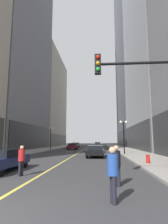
# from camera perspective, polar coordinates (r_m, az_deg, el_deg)

# --- Properties ---
(ground_plane) EXTENTS (200.00, 200.00, 0.00)m
(ground_plane) POSITION_cam_1_polar(r_m,az_deg,el_deg) (39.55, -0.04, -11.34)
(ground_plane) COLOR #38383A
(sidewalk_left) EXTENTS (4.50, 78.00, 0.15)m
(sidewalk_left) POSITION_cam_1_polar(r_m,az_deg,el_deg) (41.05, -11.81, -10.95)
(sidewalk_left) COLOR #9E9991
(sidewalk_left) RESTS_ON ground
(sidewalk_right) EXTENTS (4.50, 78.00, 0.15)m
(sidewalk_right) POSITION_cam_1_polar(r_m,az_deg,el_deg) (39.74, 12.13, -11.03)
(sidewalk_right) COLOR #9E9991
(sidewalk_right) RESTS_ON ground
(lane_centre_stripe) EXTENTS (0.16, 70.00, 0.01)m
(lane_centre_stripe) POSITION_cam_1_polar(r_m,az_deg,el_deg) (39.55, -0.04, -11.33)
(lane_centre_stripe) COLOR #E5D64C
(lane_centre_stripe) RESTS_ON ground
(building_left_far) EXTENTS (13.83, 26.00, 31.94)m
(building_left_far) POSITION_cam_1_polar(r_m,az_deg,el_deg) (69.02, -12.79, 3.33)
(building_left_far) COLOR #B7AD99
(building_left_far) RESTS_ON ground
(building_right_far) EXTENTS (13.43, 26.00, 69.72)m
(building_right_far) POSITION_cam_1_polar(r_m,az_deg,el_deg) (73.63, 15.83, 18.26)
(building_right_far) COLOR slate
(building_right_far) RESTS_ON ground
(car_navy) EXTENTS (1.87, 4.74, 1.32)m
(car_navy) POSITION_cam_1_polar(r_m,az_deg,el_deg) (13.04, -23.43, -12.97)
(car_navy) COLOR #141E4C
(car_navy) RESTS_ON ground
(car_black) EXTENTS (2.04, 4.51, 1.32)m
(car_black) POSITION_cam_1_polar(r_m,az_deg,el_deg) (21.63, 3.52, -11.65)
(car_black) COLOR black
(car_black) RESTS_ON ground
(car_red) EXTENTS (1.91, 4.76, 1.32)m
(car_red) POSITION_cam_1_polar(r_m,az_deg,el_deg) (30.73, 3.90, -10.75)
(car_red) COLOR #B21919
(car_red) RESTS_ON ground
(car_maroon) EXTENTS (1.89, 4.06, 1.32)m
(car_maroon) POSITION_cam_1_polar(r_m,az_deg,el_deg) (39.87, -3.44, -10.27)
(car_maroon) COLOR maroon
(car_maroon) RESTS_ON ground
(car_grey) EXTENTS (2.11, 4.43, 1.32)m
(car_grey) POSITION_cam_1_polar(r_m,az_deg,el_deg) (50.20, -2.62, -9.93)
(car_grey) COLOR slate
(car_grey) RESTS_ON ground
(car_green) EXTENTS (1.93, 4.20, 1.32)m
(car_green) POSITION_cam_1_polar(r_m,az_deg,el_deg) (59.56, 4.15, -9.72)
(car_green) COLOR #196038
(car_green) RESTS_ON ground
(pedestrian_in_black_coat) EXTENTS (0.38, 0.38, 1.66)m
(pedestrian_in_black_coat) POSITION_cam_1_polar(r_m,az_deg,el_deg) (8.16, 9.82, -14.85)
(pedestrian_in_black_coat) COLOR black
(pedestrian_in_black_coat) RESTS_ON ground
(pedestrian_in_blue_hoodie) EXTENTS (0.42, 0.42, 1.67)m
(pedestrian_in_blue_hoodie) POSITION_cam_1_polar(r_m,az_deg,el_deg) (6.03, 8.73, -17.03)
(pedestrian_in_blue_hoodie) COLOR black
(pedestrian_in_blue_hoodie) RESTS_ON ground
(pedestrian_in_red_jacket) EXTENTS (0.45, 0.45, 1.59)m
(pedestrian_in_red_jacket) POSITION_cam_1_polar(r_m,az_deg,el_deg) (10.89, -18.45, -13.16)
(pedestrian_in_red_jacket) COLOR black
(pedestrian_in_red_jacket) RESTS_ON ground
(traffic_light_near_right) EXTENTS (3.43, 0.35, 5.65)m
(traffic_light_near_right) POSITION_cam_1_polar(r_m,az_deg,el_deg) (8.41, 19.20, 4.76)
(traffic_light_near_right) COLOR black
(traffic_light_near_right) RESTS_ON ground
(street_lamp_left_far) EXTENTS (1.06, 0.36, 4.43)m
(street_lamp_left_far) POSITION_cam_1_polar(r_m,az_deg,el_deg) (37.98, -10.10, -6.40)
(street_lamp_left_far) COLOR black
(street_lamp_left_far) RESTS_ON ground
(street_lamp_right_mid) EXTENTS (1.06, 0.36, 4.43)m
(street_lamp_right_mid) POSITION_cam_1_polar(r_m,az_deg,el_deg) (25.11, 11.95, -5.27)
(street_lamp_right_mid) COLOR black
(street_lamp_right_mid) RESTS_ON ground
(fire_hydrant_right) EXTENTS (0.28, 0.28, 0.80)m
(fire_hydrant_right) POSITION_cam_1_polar(r_m,az_deg,el_deg) (15.54, 18.85, -13.59)
(fire_hydrant_right) COLOR red
(fire_hydrant_right) RESTS_ON ground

